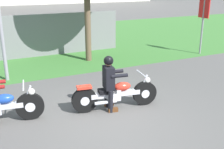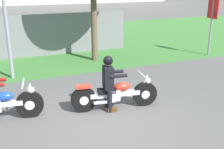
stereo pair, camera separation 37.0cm
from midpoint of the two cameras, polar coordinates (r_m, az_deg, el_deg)
The scene contains 6 objects.
ground at distance 6.51m, azimuth 0.39°, elevation -9.66°, with size 120.00×120.00×0.00m, color #565451.
grass_verge at distance 15.34m, azimuth -14.01°, elevation 6.40°, with size 60.00×12.00×0.01m, color #3D7533.
motorcycle_lead at distance 7.00m, azimuth 2.22°, elevation -4.07°, with size 2.22×0.70×0.88m.
rider_lead at distance 6.81m, azimuth 0.89°, elevation -0.89°, with size 0.60×0.52×1.40m.
sign_banner at distance 12.81m, azimuth 20.76°, elevation 11.28°, with size 0.08×0.60×2.60m.
fence_segment at distance 12.40m, azimuth -11.77°, elevation 8.02°, with size 7.00×0.06×1.80m, color slate.
Camera 2 is at (-2.11, -5.35, 3.07)m, focal length 44.40 mm.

